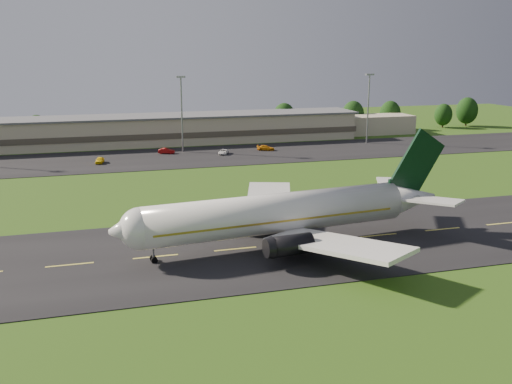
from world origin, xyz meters
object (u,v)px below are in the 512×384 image
object	(u,v)px
light_mast_centre	(181,105)
service_vehicle_a	(100,160)
light_mast_east	(368,100)
service_vehicle_b	(166,151)
service_vehicle_c	(223,152)
terminal	(179,129)
airliner	(282,214)
service_vehicle_d	(266,148)

from	to	relation	value
light_mast_centre	service_vehicle_a	size ratio (longest dim) A/B	4.69
light_mast_east	service_vehicle_b	bearing A→B (deg)	-178.12
service_vehicle_c	terminal	bearing A→B (deg)	133.21
service_vehicle_a	service_vehicle_c	size ratio (longest dim) A/B	0.94
terminal	service_vehicle_b	bearing A→B (deg)	-108.57
airliner	service_vehicle_b	bearing A→B (deg)	88.87
service_vehicle_b	service_vehicle_d	xyz separation A→B (m)	(26.95, -2.50, -0.02)
service_vehicle_d	light_mast_east	bearing A→B (deg)	-60.28
terminal	service_vehicle_b	world-z (taller)	terminal
service_vehicle_b	service_vehicle_c	bearing A→B (deg)	-91.38
terminal	service_vehicle_a	size ratio (longest dim) A/B	33.38
light_mast_centre	service_vehicle_b	distance (m)	12.96
light_mast_centre	service_vehicle_c	size ratio (longest dim) A/B	4.39
service_vehicle_a	service_vehicle_d	bearing A→B (deg)	17.91
airliner	light_mast_centre	xyz separation A→B (m)	(-1.81, 79.91, 8.08)
service_vehicle_b	light_mast_east	bearing A→B (deg)	-70.62
service_vehicle_b	service_vehicle_d	distance (m)	27.06
light_mast_centre	service_vehicle_c	xyz separation A→B (m)	(9.77, -6.90, -11.99)
airliner	service_vehicle_c	xyz separation A→B (m)	(7.96, 73.01, -3.92)
terminal	light_mast_east	world-z (taller)	light_mast_east
terminal	light_mast_centre	bearing A→B (deg)	-94.95
service_vehicle_a	service_vehicle_b	distance (m)	19.52
terminal	light_mast_centre	size ratio (longest dim) A/B	7.13
light_mast_centre	light_mast_east	bearing A→B (deg)	0.00
service_vehicle_c	airliner	bearing A→B (deg)	-72.94
airliner	service_vehicle_d	world-z (taller)	airliner
service_vehicle_a	terminal	bearing A→B (deg)	58.73
light_mast_centre	service_vehicle_b	size ratio (longest dim) A/B	4.67
light_mast_centre	light_mast_east	size ratio (longest dim) A/B	1.00
light_mast_east	service_vehicle_b	distance (m)	60.90
light_mast_east	service_vehicle_c	distance (m)	47.30
terminal	light_mast_east	xyz separation A→B (m)	(53.60, -16.18, 8.75)
light_mast_east	service_vehicle_c	bearing A→B (deg)	-171.32
light_mast_east	service_vehicle_a	xyz separation A→B (m)	(-77.07, -10.85, -11.90)
light_mast_east	service_vehicle_c	world-z (taller)	light_mast_east
terminal	light_mast_east	bearing A→B (deg)	-16.80
service_vehicle_b	terminal	bearing A→B (deg)	-1.08
service_vehicle_b	light_mast_centre	bearing A→B (deg)	-49.84
light_mast_east	service_vehicle_d	size ratio (longest dim) A/B	4.24
terminal	light_mast_centre	world-z (taller)	light_mast_centre
airliner	terminal	distance (m)	96.10
terminal	light_mast_east	distance (m)	56.67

